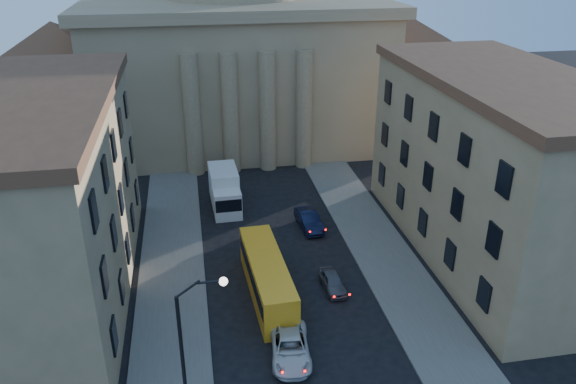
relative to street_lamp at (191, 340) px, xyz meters
name	(u,v)px	position (x,y,z in m)	size (l,w,h in m)	color
sidewalk_left	(171,309)	(-1.53, 10.00, -5.21)	(5.00, 60.00, 0.15)	#595752
sidewalk_right	(403,285)	(15.47, 10.00, -5.21)	(5.00, 60.00, 0.15)	#595752
church	(236,41)	(6.97, 47.47, 6.59)	(68.02, 28.76, 36.60)	#897754
building_left	(36,200)	(-10.03, 14.00, 2.14)	(11.60, 26.60, 14.70)	tan
building_right	(496,166)	(23.97, 14.00, 2.14)	(11.60, 26.60, 14.70)	tan
street_lamp	(191,340)	(0.00, 0.00, 0.00)	(2.62, 0.44, 8.83)	black
car_left_mid	(290,347)	(5.80, 3.93, -4.58)	(2.35, 5.10, 1.42)	silver
car_right_far	(333,282)	(10.20, 10.54, -4.67)	(1.45, 3.61, 1.23)	#545459
car_right_distant	(309,220)	(10.47, 20.21, -4.53)	(1.60, 4.60, 1.51)	black
city_bus	(267,276)	(5.34, 10.67, -3.71)	(2.88, 10.53, 2.94)	#FDA61C
box_truck	(225,190)	(3.47, 25.83, -3.60)	(2.74, 6.57, 3.57)	silver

